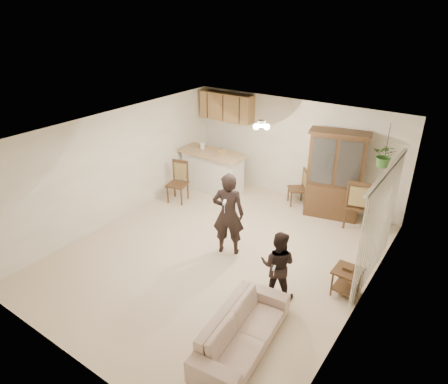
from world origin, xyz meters
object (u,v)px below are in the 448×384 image
Objects in this scene: sofa at (243,326)px; chair_hutch_left at (296,194)px; adult at (228,212)px; chair_bar at (178,190)px; child at (278,262)px; china_hutch at (335,176)px; side_table at (346,282)px; chair_hutch_right at (356,213)px.

sofa is 2.06× the size of chair_hutch_left.
chair_bar is (-2.31, 1.14, -0.61)m from adult.
child is at bearing -39.61° from chair_bar.
china_hutch is (-0.30, 3.25, 0.33)m from child.
side_table is (0.84, 1.97, -0.11)m from sofa.
china_hutch is at bearing -25.31° from chair_hutch_right.
sofa is 1.31m from child.
side_table is at bearing 92.93° from chair_hutch_right.
china_hutch is 2.25× the size of chair_hutch_left.
child is 1.26m from side_table.
chair_bar is 4.27m from chair_hutch_right.
side_table is at bearing -27.07° from chair_bar.
china_hutch is at bearing 116.28° from side_table.
chair_hutch_left is at bearing 10.37° from sofa.
sofa reaches higher than side_table.
sofa is at bearing -97.96° from china_hutch.
adult is 2.85m from china_hutch.
sofa is 1.39× the size of child.
child is (-0.12, 1.27, 0.31)m from sofa.
adult is 2.47m from side_table.
sofa is 0.92× the size of china_hutch.
child reaches higher than chair_bar.
sofa is at bearing -52.51° from chair_bar.
sofa is 4.79m from chair_hutch_left.
chair_hutch_right reaches higher than sofa.
china_hutch reaches higher than chair_hutch_right.
chair_hutch_left is at bearing -20.17° from chair_hutch_right.
chair_hutch_left is 0.79× the size of chair_hutch_right.
china_hutch is at bearing 9.07° from chair_bar.
china_hutch reaches higher than child.
chair_hutch_right reaches higher than chair_hutch_left.
sofa is 1.62× the size of chair_hutch_right.
chair_bar is 1.13× the size of chair_hutch_left.
china_hutch is (-0.42, 4.52, 0.64)m from sofa.
child is 3.57m from chair_hutch_left.
child reaches higher than side_table.
child reaches higher than chair_hutch_right.
chair_hutch_right is at bearing 43.01° from chair_hutch_left.
chair_bar is (-4.69, 1.07, 0.03)m from side_table.
chair_bar is at bearing -39.98° from child.
adult is 1.56× the size of chair_hutch_right.
adult reaches higher than side_table.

